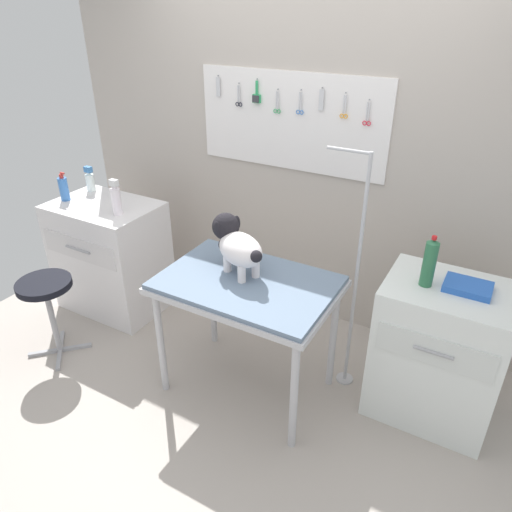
{
  "coord_description": "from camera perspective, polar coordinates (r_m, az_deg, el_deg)",
  "views": [
    {
      "loc": [
        1.28,
        -1.73,
        2.23
      ],
      "look_at": [
        0.12,
        0.32,
        0.95
      ],
      "focal_mm": 33.29,
      "sensor_mm": 36.0,
      "label": 1
    }
  ],
  "objects": [
    {
      "name": "spray_bottle_tall",
      "position": [
        3.48,
        -16.45,
        6.55
      ],
      "size": [
        0.07,
        0.07,
        0.26
      ],
      "color": "white",
      "rests_on": "counter_left"
    },
    {
      "name": "ground",
      "position": [
        3.12,
        -5.05,
        -17.78
      ],
      "size": [
        4.4,
        4.0,
        0.04
      ],
      "primitive_type": "cube",
      "color": "#ABA198"
    },
    {
      "name": "grooming_table",
      "position": [
        2.77,
        -1.08,
        -4.34
      ],
      "size": [
        1.02,
        0.69,
        0.81
      ],
      "color": "#B7B7BC",
      "rests_on": "ground"
    },
    {
      "name": "supply_tray",
      "position": [
        2.75,
        24.11,
        -3.41
      ],
      "size": [
        0.24,
        0.18,
        0.04
      ],
      "color": "blue",
      "rests_on": "cabinet_right"
    },
    {
      "name": "detangler_spray",
      "position": [
        3.87,
        -22.1,
        7.52
      ],
      "size": [
        0.07,
        0.07,
        0.22
      ],
      "color": "#3A74C4",
      "rests_on": "counter_left"
    },
    {
      "name": "soda_bottle",
      "position": [
        2.66,
        20.12,
        -0.76
      ],
      "size": [
        0.07,
        0.07,
        0.29
      ],
      "color": "#2A6843",
      "rests_on": "cabinet_right"
    },
    {
      "name": "cabinet_right",
      "position": [
        2.99,
        20.93,
        -10.67
      ],
      "size": [
        0.68,
        0.54,
        0.87
      ],
      "color": "silver",
      "rests_on": "ground"
    },
    {
      "name": "rear_wall_panel",
      "position": [
        3.45,
        6.17,
        10.3
      ],
      "size": [
        4.0,
        0.11,
        2.3
      ],
      "color": "#B5ABA1",
      "rests_on": "ground"
    },
    {
      "name": "dog",
      "position": [
        2.74,
        -2.39,
        1.43
      ],
      "size": [
        0.44,
        0.32,
        0.33
      ],
      "color": "white",
      "rests_on": "grooming_table"
    },
    {
      "name": "counter_left",
      "position": [
        3.91,
        -17.02,
        -0.03
      ],
      "size": [
        0.8,
        0.58,
        0.88
      ],
      "color": "silver",
      "rests_on": "ground"
    },
    {
      "name": "stool",
      "position": [
        3.48,
        -23.88,
        -4.26
      ],
      "size": [
        0.36,
        0.36,
        0.59
      ],
      "color": "#9E9EA3",
      "rests_on": "ground"
    },
    {
      "name": "pump_bottle_white",
      "position": [
        4.0,
        -19.32,
        8.54
      ],
      "size": [
        0.07,
        0.07,
        0.2
      ],
      "color": "white",
      "rests_on": "counter_left"
    },
    {
      "name": "grooming_arm",
      "position": [
        2.88,
        11.66,
        -3.76
      ],
      "size": [
        0.3,
        0.11,
        1.54
      ],
      "color": "#B7B7BC",
      "rests_on": "ground"
    }
  ]
}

